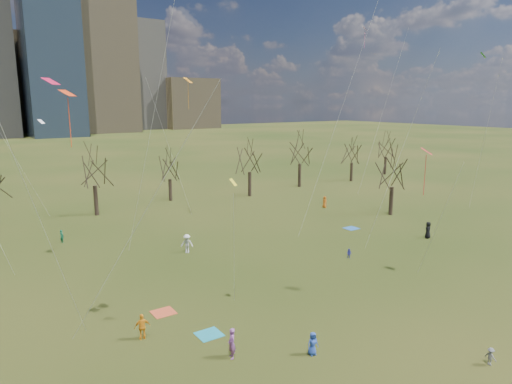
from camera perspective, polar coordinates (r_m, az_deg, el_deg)
ground at (r=34.58m, az=11.58°, el=-14.74°), size 500.00×500.00×0.00m
bare_tree_row at (r=63.47m, az=-12.93°, el=2.88°), size 113.04×29.80×9.50m
blanket_teal at (r=31.48m, az=-5.88°, el=-17.28°), size 1.60×1.50×0.03m
blanket_navy at (r=56.33m, az=11.82°, el=-4.46°), size 1.60×1.50×0.03m
blanket_crimson at (r=34.81m, az=-11.50°, el=-14.53°), size 1.60×1.50×0.03m
person_0 at (r=29.07m, az=7.11°, el=-18.30°), size 0.77×0.57×1.45m
person_3 at (r=31.14m, az=27.27°, el=-17.81°), size 0.43×0.71×1.07m
person_4 at (r=31.27m, az=-14.02°, el=-16.03°), size 1.07×0.59×1.72m
person_6 at (r=54.53m, az=20.71°, el=-4.47°), size 1.10×1.05×1.89m
person_7 at (r=28.50m, az=-3.06°, el=-18.37°), size 0.59×0.77×1.87m
person_8 at (r=45.70m, az=11.57°, el=-7.55°), size 0.55×0.59×0.97m
person_9 at (r=46.81m, az=-8.62°, el=-6.38°), size 1.41×1.32×1.91m
person_12 at (r=66.36m, az=8.57°, el=-1.24°), size 0.57×0.84×1.68m
person_13 at (r=53.82m, az=-23.11°, el=-5.11°), size 0.53×0.62×1.43m
kites_airborne at (r=41.99m, az=1.24°, el=8.43°), size 59.80×42.81×32.06m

